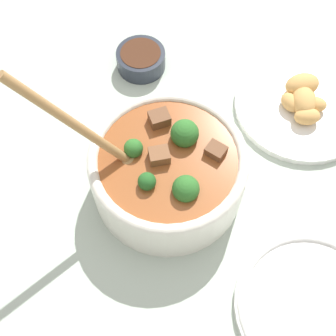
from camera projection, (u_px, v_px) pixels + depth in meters
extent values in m
plane|color=#ADBCAD|center=(168.00, 187.00, 0.71)|extent=(4.00, 4.00, 0.00)
cylinder|color=white|center=(168.00, 174.00, 0.67)|extent=(0.22, 0.22, 0.08)
torus|color=white|center=(168.00, 159.00, 0.63)|extent=(0.22, 0.22, 0.02)
cylinder|color=brown|center=(168.00, 168.00, 0.66)|extent=(0.20, 0.20, 0.06)
sphere|color=#2D6B28|center=(184.00, 133.00, 0.64)|extent=(0.04, 0.04, 0.04)
cylinder|color=#6B9956|center=(183.00, 144.00, 0.66)|extent=(0.01, 0.01, 0.02)
sphere|color=#2D6B28|center=(186.00, 189.00, 0.60)|extent=(0.04, 0.04, 0.04)
cylinder|color=#6B9956|center=(185.00, 197.00, 0.62)|extent=(0.01, 0.01, 0.02)
sphere|color=#2D6B28|center=(133.00, 148.00, 0.63)|extent=(0.03, 0.03, 0.03)
cylinder|color=#6B9956|center=(134.00, 155.00, 0.65)|extent=(0.01, 0.01, 0.01)
sphere|color=#235B23|center=(148.00, 182.00, 0.60)|extent=(0.02, 0.02, 0.02)
cylinder|color=#6B9956|center=(149.00, 188.00, 0.62)|extent=(0.01, 0.01, 0.01)
cube|color=brown|center=(216.00, 152.00, 0.63)|extent=(0.02, 0.03, 0.02)
cube|color=brown|center=(159.00, 119.00, 0.65)|extent=(0.04, 0.03, 0.02)
cube|color=brown|center=(159.00, 156.00, 0.63)|extent=(0.04, 0.04, 0.02)
ellipsoid|color=#A87A47|center=(128.00, 160.00, 0.64)|extent=(0.04, 0.03, 0.01)
cylinder|color=#A87A47|center=(73.00, 124.00, 0.56)|extent=(0.08, 0.11, 0.19)
cylinder|color=#232833|center=(141.00, 60.00, 0.81)|extent=(0.08, 0.08, 0.03)
cylinder|color=#472819|center=(141.00, 55.00, 0.80)|extent=(0.07, 0.07, 0.01)
cylinder|color=white|center=(312.00, 308.00, 0.62)|extent=(0.20, 0.20, 0.01)
torus|color=white|center=(313.00, 307.00, 0.61)|extent=(0.20, 0.20, 0.01)
cylinder|color=white|center=(301.00, 106.00, 0.77)|extent=(0.22, 0.22, 0.01)
ellipsoid|color=tan|center=(304.00, 101.00, 0.75)|extent=(0.07, 0.06, 0.03)
ellipsoid|color=tan|center=(291.00, 102.00, 0.75)|extent=(0.04, 0.05, 0.02)
ellipsoid|color=tan|center=(315.00, 104.00, 0.75)|extent=(0.04, 0.05, 0.02)
ellipsoid|color=tan|center=(308.00, 96.00, 0.76)|extent=(0.04, 0.04, 0.02)
ellipsoid|color=tan|center=(302.00, 85.00, 0.76)|extent=(0.07, 0.07, 0.04)
ellipsoid|color=tan|center=(307.00, 116.00, 0.74)|extent=(0.05, 0.05, 0.03)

